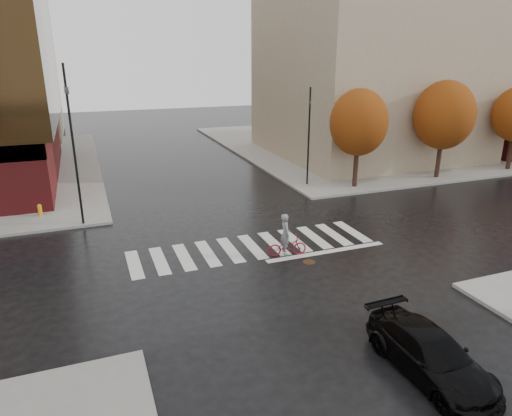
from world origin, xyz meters
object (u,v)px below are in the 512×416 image
Objects in this scene: traffic_light_nw at (72,134)px; traffic_light_ne at (309,132)px; cyclist at (286,242)px; fire_hydrant at (40,209)px; sedan at (430,354)px.

traffic_light_nw is 1.25× the size of traffic_light_ne.
traffic_light_ne reaches higher than cyclist.
fire_hydrant is (-10.76, 9.46, -0.17)m from cyclist.
traffic_light_nw is at bearing -44.35° from fire_hydrant.
cyclist is (-0.48, 8.79, 0.05)m from sedan.
cyclist reaches higher than sedan.
fire_hydrant is (-11.24, 18.25, -0.12)m from sedan.
sedan is 18.94m from traffic_light_nw.
cyclist is 14.33m from fire_hydrant.
traffic_light_nw is at bearing 58.62° from cyclist.
sedan is at bearing -58.37° from fire_hydrant.
cyclist is at bearing 64.02° from traffic_light_nw.
cyclist is 12.02m from traffic_light_nw.
fire_hydrant is at bearing 3.75° from traffic_light_ne.
fire_hydrant is at bearing -119.85° from traffic_light_nw.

